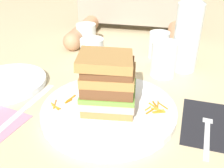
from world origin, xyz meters
TOP-DOWN VIEW (x-y plane):
  - ground_plane at (0.00, 0.00)m, footprint 3.00×3.00m
  - main_plate at (-0.01, -0.01)m, footprint 0.29×0.29m
  - sandwich at (-0.01, -0.01)m, footprint 0.13×0.12m
  - carrot_shred_0 at (-0.13, -0.04)m, footprint 0.03×0.02m
  - carrot_shred_1 at (-0.12, -0.04)m, footprint 0.02×0.01m
  - carrot_shred_2 at (-0.10, -0.00)m, footprint 0.01×0.03m
  - carrot_shred_3 at (-0.11, -0.01)m, footprint 0.01×0.02m
  - carrot_shred_4 at (-0.13, -0.03)m, footprint 0.01×0.03m
  - carrot_shred_5 at (0.09, 0.02)m, footprint 0.00×0.03m
  - carrot_shred_6 at (0.09, -0.01)m, footprint 0.02×0.02m
  - carrot_shred_7 at (0.09, 0.00)m, footprint 0.03×0.01m
  - carrot_shred_8 at (0.08, 0.02)m, footprint 0.01×0.02m
  - carrot_shred_9 at (0.08, 0.01)m, footprint 0.03×0.02m
  - carrot_shred_10 at (0.08, -0.01)m, footprint 0.02×0.03m
  - carrot_shred_11 at (0.07, -0.00)m, footprint 0.01×0.02m
  - carrot_shred_12 at (0.10, -0.01)m, footprint 0.03×0.01m
  - carrot_shred_13 at (0.10, 0.02)m, footprint 0.02×0.02m
  - napkin_dark at (0.20, 0.00)m, footprint 0.11×0.17m
  - fork at (0.19, -0.02)m, footprint 0.03×0.17m
  - knife at (-0.20, -0.03)m, footprint 0.04×0.20m
  - juice_glass at (0.09, 0.20)m, footprint 0.07×0.07m
  - water_bottle at (0.15, 0.25)m, footprint 0.07×0.07m
  - empty_tumbler_0 at (-0.19, 0.38)m, footprint 0.07×0.07m
  - empty_tumbler_1 at (-0.12, 0.24)m, footprint 0.07×0.07m
  - empty_tumbler_2 at (0.07, 0.33)m, footprint 0.06×0.06m
  - side_plate at (-0.30, 0.05)m, footprint 0.20×0.20m

SIDE VIEW (x-z plane):
  - ground_plane at x=0.00m, z-range 0.00..0.00m
  - napkin_dark at x=0.20m, z-range 0.00..0.00m
  - knife at x=-0.20m, z-range 0.00..0.00m
  - fork at x=0.19m, z-range 0.00..0.01m
  - side_plate at x=-0.30m, z-range 0.00..0.02m
  - main_plate at x=-0.01m, z-range 0.00..0.02m
  - carrot_shred_5 at x=0.09m, z-range 0.02..0.02m
  - carrot_shred_4 at x=-0.13m, z-range 0.02..0.02m
  - carrot_shred_13 at x=0.10m, z-range 0.02..0.02m
  - carrot_shred_11 at x=0.07m, z-range 0.02..0.02m
  - carrot_shred_0 at x=-0.13m, z-range 0.02..0.02m
  - carrot_shred_10 at x=0.08m, z-range 0.02..0.02m
  - carrot_shred_1 at x=-0.12m, z-range 0.02..0.02m
  - carrot_shred_6 at x=0.09m, z-range 0.02..0.02m
  - carrot_shred_7 at x=0.09m, z-range 0.02..0.02m
  - carrot_shred_12 at x=0.10m, z-range 0.02..0.02m
  - carrot_shred_9 at x=0.08m, z-range 0.02..0.02m
  - carrot_shred_3 at x=-0.11m, z-range 0.02..0.02m
  - carrot_shred_8 at x=0.08m, z-range 0.02..0.02m
  - carrot_shred_2 at x=-0.10m, z-range 0.02..0.02m
  - empty_tumbler_0 at x=-0.19m, z-range 0.00..0.07m
  - empty_tumbler_1 at x=-0.12m, z-range 0.00..0.07m
  - empty_tumbler_2 at x=0.07m, z-range 0.00..0.08m
  - juice_glass at x=0.09m, z-range -0.01..0.09m
  - sandwich at x=-0.01m, z-range 0.01..0.14m
  - water_bottle at x=0.15m, z-range -0.01..0.24m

